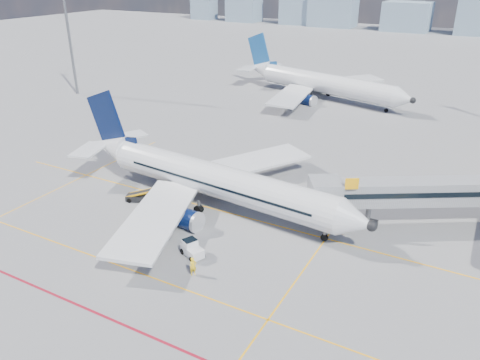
# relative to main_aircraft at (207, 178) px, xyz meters

# --- Properties ---
(ground) EXTENTS (420.00, 420.00, 0.00)m
(ground) POSITION_rel_main_aircraft_xyz_m (1.15, -8.99, -3.22)
(ground) COLOR slate
(ground) RESTS_ON ground
(apron_markings) EXTENTS (90.00, 35.12, 0.01)m
(apron_markings) POSITION_rel_main_aircraft_xyz_m (0.58, -12.90, -3.22)
(apron_markings) COLOR #FFA90D
(apron_markings) RESTS_ON ground
(jet_bridge) EXTENTS (23.55, 15.78, 6.30)m
(jet_bridge) POSITION_rel_main_aircraft_xyz_m (24.66, 7.92, 0.52)
(jet_bridge) COLOR gray
(jet_bridge) RESTS_ON ground
(floodlight_mast_nw) EXTENTS (3.20, 0.61, 25.45)m
(floodlight_mast_nw) POSITION_rel_main_aircraft_xyz_m (-53.85, 31.01, 10.37)
(floodlight_mast_nw) COLOR slate
(floodlight_mast_nw) RESTS_ON ground
(main_aircraft) EXTENTS (40.12, 34.91, 11.73)m
(main_aircraft) POSITION_rel_main_aircraft_xyz_m (0.00, 0.00, 0.00)
(main_aircraft) COLOR silver
(main_aircraft) RESTS_ON ground
(second_aircraft) EXTENTS (41.91, 35.86, 12.49)m
(second_aircraft) POSITION_rel_main_aircraft_xyz_m (-5.53, 53.50, -0.00)
(second_aircraft) COLOR silver
(second_aircraft) RESTS_ON ground
(baggage_tug) EXTENTS (2.79, 2.34, 1.69)m
(baggage_tug) POSITION_rel_main_aircraft_xyz_m (4.66, -10.27, -2.41)
(baggage_tug) COLOR silver
(baggage_tug) RESTS_ON ground
(cargo_dolly) EXTENTS (4.02, 2.77, 2.02)m
(cargo_dolly) POSITION_rel_main_aircraft_xyz_m (-1.01, -9.81, -2.11)
(cargo_dolly) COLOR black
(cargo_dolly) RESTS_ON ground
(belt_loader) EXTENTS (5.48, 3.15, 2.24)m
(belt_loader) POSITION_rel_main_aircraft_xyz_m (-7.02, -3.28, -2.64)
(belt_loader) COLOR black
(belt_loader) RESTS_ON ground
(ramp_worker) EXTENTS (0.71, 0.79, 1.81)m
(ramp_worker) POSITION_rel_main_aircraft_xyz_m (6.52, -12.80, -2.32)
(ramp_worker) COLOR yellow
(ramp_worker) RESTS_ON ground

